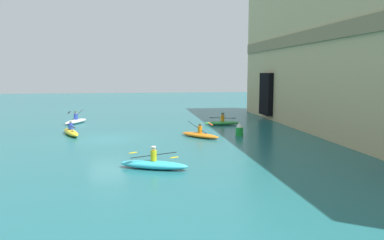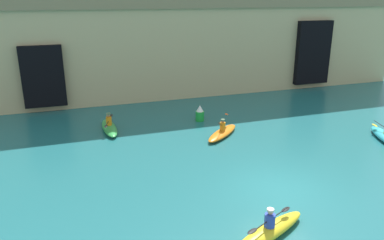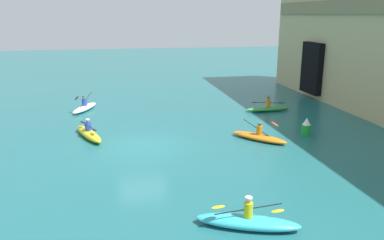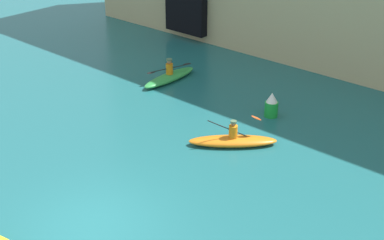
# 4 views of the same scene
# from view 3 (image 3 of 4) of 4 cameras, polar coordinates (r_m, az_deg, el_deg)

# --- Properties ---
(ground_plane) EXTENTS (120.00, 120.00, 0.00)m
(ground_plane) POSITION_cam_3_polar(r_m,az_deg,el_deg) (19.91, -7.71, -4.06)
(ground_plane) COLOR #1E6066
(kayak_yellow) EXTENTS (3.52, 1.96, 1.09)m
(kayak_yellow) POSITION_cam_3_polar(r_m,az_deg,el_deg) (21.91, -15.47, -1.95)
(kayak_yellow) COLOR yellow
(kayak_yellow) RESTS_ON ground
(kayak_cyan) EXTENTS (2.02, 3.47, 1.10)m
(kayak_cyan) POSITION_cam_3_polar(r_m,az_deg,el_deg) (12.72, 8.49, -15.02)
(kayak_cyan) COLOR #33B2C6
(kayak_cyan) RESTS_ON ground
(kayak_orange) EXTENTS (2.95, 2.77, 1.17)m
(kayak_orange) POSITION_cam_3_polar(r_m,az_deg,el_deg) (21.02, 10.18, -2.52)
(kayak_orange) COLOR orange
(kayak_orange) RESTS_ON ground
(kayak_green) EXTENTS (0.84, 3.31, 1.09)m
(kayak_green) POSITION_cam_3_polar(r_m,az_deg,el_deg) (27.48, 11.47, 1.78)
(kayak_green) COLOR green
(kayak_green) RESTS_ON ground
(kayak_white) EXTENTS (3.21, 1.96, 1.22)m
(kayak_white) POSITION_cam_3_polar(r_m,az_deg,el_deg) (28.22, -16.03, 1.88)
(kayak_white) COLOR white
(kayak_white) RESTS_ON ground
(marker_buoy) EXTENTS (0.55, 0.55, 1.04)m
(marker_buoy) POSITION_cam_3_polar(r_m,az_deg,el_deg) (22.42, 17.01, -1.07)
(marker_buoy) COLOR green
(marker_buoy) RESTS_ON ground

